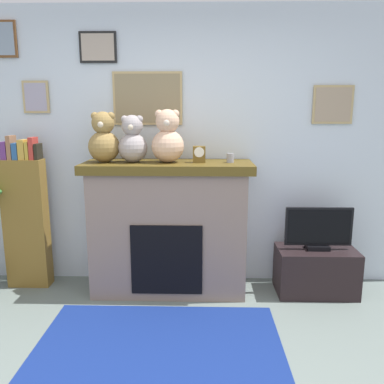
# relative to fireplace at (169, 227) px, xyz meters

# --- Properties ---
(back_wall) EXTENTS (5.20, 0.15, 2.60)m
(back_wall) POSITION_rel_fireplace_xyz_m (0.06, 0.32, 0.70)
(back_wall) COLOR silver
(back_wall) RESTS_ON ground_plane
(fireplace) EXTENTS (1.50, 0.58, 1.21)m
(fireplace) POSITION_rel_fireplace_xyz_m (0.00, 0.00, 0.00)
(fireplace) COLOR gray
(fireplace) RESTS_ON ground_plane
(bookshelf) EXTENTS (0.39, 0.16, 1.44)m
(bookshelf) POSITION_rel_fireplace_xyz_m (-1.35, 0.06, 0.06)
(bookshelf) COLOR brown
(bookshelf) RESTS_ON ground_plane
(tv_stand) EXTENTS (0.71, 0.40, 0.42)m
(tv_stand) POSITION_rel_fireplace_xyz_m (1.35, -0.04, -0.40)
(tv_stand) COLOR black
(tv_stand) RESTS_ON ground_plane
(television) EXTENTS (0.60, 0.14, 0.39)m
(television) POSITION_rel_fireplace_xyz_m (1.35, -0.04, 0.00)
(television) COLOR black
(television) RESTS_ON tv_stand
(area_rug) EXTENTS (1.77, 1.17, 0.01)m
(area_rug) POSITION_rel_fireplace_xyz_m (0.00, -0.94, -0.61)
(area_rug) COLOR navy
(area_rug) RESTS_ON ground_plane
(candle_jar) EXTENTS (0.06, 0.06, 0.08)m
(candle_jar) POSITION_rel_fireplace_xyz_m (0.55, -0.02, 0.64)
(candle_jar) COLOR gray
(candle_jar) RESTS_ON fireplace
(mantel_clock) EXTENTS (0.11, 0.08, 0.14)m
(mantel_clock) POSITION_rel_fireplace_xyz_m (0.28, -0.02, 0.67)
(mantel_clock) COLOR brown
(mantel_clock) RESTS_ON fireplace
(teddy_bear_tan) EXTENTS (0.27, 0.27, 0.44)m
(teddy_bear_tan) POSITION_rel_fireplace_xyz_m (-0.56, -0.02, 0.80)
(teddy_bear_tan) COLOR olive
(teddy_bear_tan) RESTS_ON fireplace
(teddy_bear_cream) EXTENTS (0.26, 0.26, 0.41)m
(teddy_bear_cream) POSITION_rel_fireplace_xyz_m (-0.31, -0.02, 0.79)
(teddy_bear_cream) COLOR #9A9192
(teddy_bear_cream) RESTS_ON fireplace
(teddy_bear_brown) EXTENTS (0.29, 0.29, 0.46)m
(teddy_bear_brown) POSITION_rel_fireplace_xyz_m (0.00, -0.02, 0.81)
(teddy_bear_brown) COLOR #D3A88A
(teddy_bear_brown) RESTS_ON fireplace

